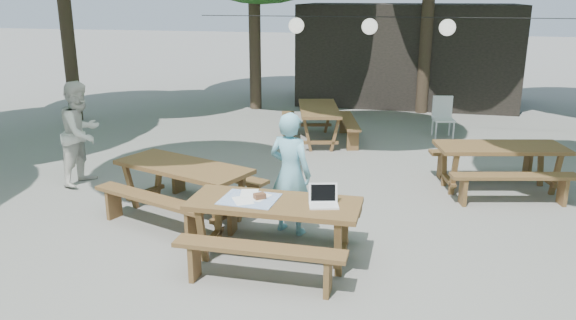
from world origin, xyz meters
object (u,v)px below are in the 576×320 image
(picnic_table_nw, at_px, (184,189))
(plastic_chair, at_px, (443,126))
(main_picnic_table, at_px, (274,230))
(second_person, at_px, (81,133))
(woman, at_px, (290,173))

(picnic_table_nw, relative_size, plastic_chair, 2.58)
(main_picnic_table, height_order, second_person, second_person)
(picnic_table_nw, bearing_deg, woman, 11.73)
(main_picnic_table, distance_m, woman, 0.98)
(second_person, bearing_deg, plastic_chair, -47.46)
(main_picnic_table, distance_m, plastic_chair, 7.02)
(picnic_table_nw, bearing_deg, plastic_chair, 76.15)
(picnic_table_nw, relative_size, woman, 1.43)
(woman, bearing_deg, main_picnic_table, 107.78)
(main_picnic_table, bearing_deg, second_person, 151.71)
(second_person, height_order, plastic_chair, second_person)
(main_picnic_table, relative_size, woman, 1.23)
(second_person, relative_size, plastic_chair, 1.91)
(plastic_chair, bearing_deg, picnic_table_nw, -134.99)
(woman, bearing_deg, second_person, -0.22)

